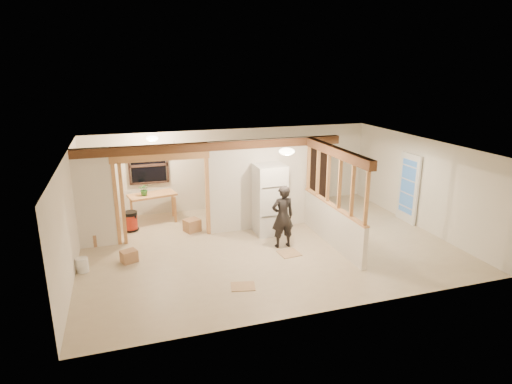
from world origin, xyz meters
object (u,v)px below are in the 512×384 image
object	(u,v)px
shop_vac	(131,221)
bookshelf	(315,174)
refrigerator	(270,199)
work_table	(153,208)
woman	(283,217)

from	to	relation	value
shop_vac	bookshelf	world-z (taller)	bookshelf
refrigerator	work_table	bearing A→B (deg)	147.51
refrigerator	woman	distance (m)	0.99
bookshelf	woman	bearing A→B (deg)	-126.42
refrigerator	shop_vac	distance (m)	3.87
shop_vac	work_table	bearing A→B (deg)	41.15
refrigerator	woman	xyz separation A→B (m)	(0.00, -0.98, -0.15)
work_table	bookshelf	distance (m)	5.36
refrigerator	bookshelf	bearing A→B (deg)	43.38
refrigerator	work_table	xyz separation A→B (m)	(-2.93, 1.86, -0.53)
woman	shop_vac	size ratio (longest dim) A/B	2.90
woman	work_table	xyz separation A→B (m)	(-2.93, 2.85, -0.38)
refrigerator	woman	world-z (taller)	refrigerator
work_table	shop_vac	bearing A→B (deg)	-150.85
woman	refrigerator	bearing A→B (deg)	-91.44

